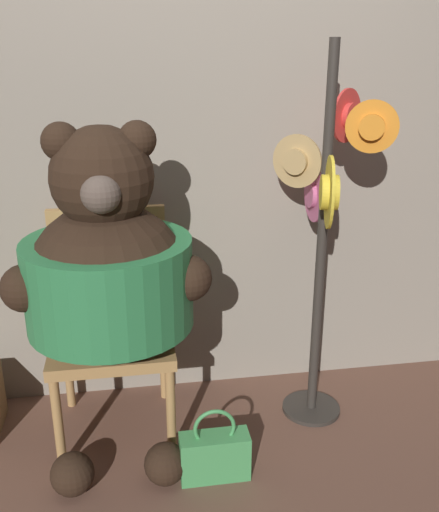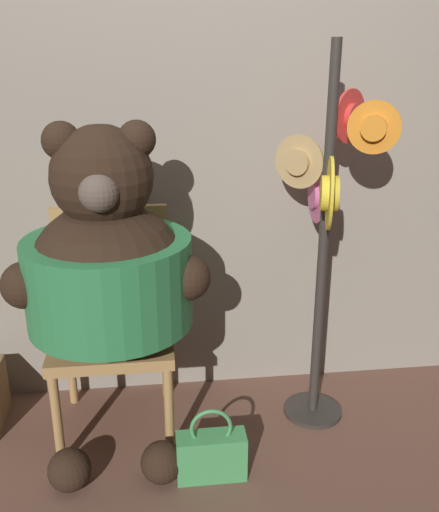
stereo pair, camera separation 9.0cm
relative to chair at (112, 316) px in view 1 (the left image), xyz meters
The scene contains 6 objects.
ground_plane 0.72m from the chair, 39.29° to the right, with size 14.00×14.00×0.00m, color brown.
wall_back 0.84m from the chair, 38.42° to the left, with size 8.00×0.10×2.47m.
chair is the anchor object (origin of this frame).
teddy_bear 0.33m from the chair, 87.18° to the right, with size 0.82×0.73×1.42m.
hat_display_rack 1.04m from the chair, ahead, with size 0.44×0.56×1.71m.
handbag_on_ground 0.75m from the chair, 50.05° to the right, with size 0.28×0.11×0.32m.
Camera 1 is at (-0.26, -2.05, 1.67)m, focal length 40.00 mm.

